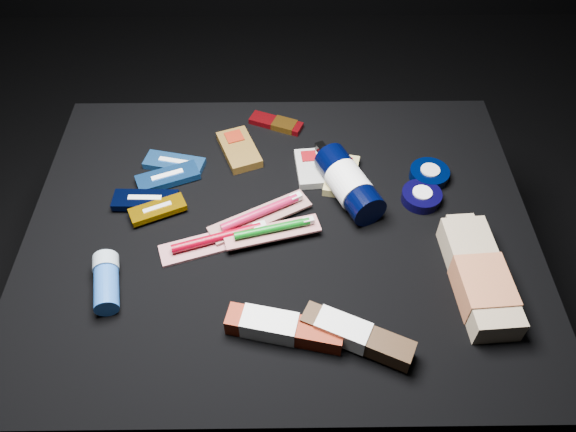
{
  "coord_description": "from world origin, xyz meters",
  "views": [
    {
      "loc": [
        0.01,
        -0.7,
        1.23
      ],
      "look_at": [
        0.01,
        0.01,
        0.42
      ],
      "focal_mm": 35.0,
      "sensor_mm": 36.0,
      "label": 1
    }
  ],
  "objects_px": {
    "toothpaste_carton_red": "(279,327)",
    "bodywash_bottle": "(479,278)",
    "deodorant_stick": "(106,281)",
    "lotion_bottle": "(349,183)"
  },
  "relations": [
    {
      "from": "bodywash_bottle",
      "to": "toothpaste_carton_red",
      "type": "relative_size",
      "value": 1.27
    },
    {
      "from": "bodywash_bottle",
      "to": "deodorant_stick",
      "type": "distance_m",
      "value": 0.65
    },
    {
      "from": "toothpaste_carton_red",
      "to": "bodywash_bottle",
      "type": "bearing_deg",
      "value": 26.96
    },
    {
      "from": "lotion_bottle",
      "to": "bodywash_bottle",
      "type": "height_order",
      "value": "lotion_bottle"
    },
    {
      "from": "lotion_bottle",
      "to": "toothpaste_carton_red",
      "type": "relative_size",
      "value": 1.12
    },
    {
      "from": "bodywash_bottle",
      "to": "toothpaste_carton_red",
      "type": "height_order",
      "value": "bodywash_bottle"
    },
    {
      "from": "lotion_bottle",
      "to": "toothpaste_carton_red",
      "type": "xyz_separation_m",
      "value": [
        -0.14,
        -0.31,
        -0.02
      ]
    },
    {
      "from": "bodywash_bottle",
      "to": "deodorant_stick",
      "type": "bearing_deg",
      "value": 175.92
    },
    {
      "from": "lotion_bottle",
      "to": "deodorant_stick",
      "type": "xyz_separation_m",
      "value": [
        -0.44,
        -0.22,
        -0.01
      ]
    },
    {
      "from": "bodywash_bottle",
      "to": "deodorant_stick",
      "type": "xyz_separation_m",
      "value": [
        -0.65,
        0.0,
        -0.0
      ]
    }
  ]
}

